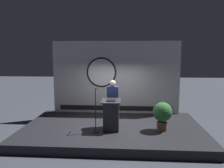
# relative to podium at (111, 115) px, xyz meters

# --- Properties ---
(ground_plane) EXTENTS (40.00, 40.00, 0.00)m
(ground_plane) POSITION_rel_podium_xyz_m (0.02, 0.54, -0.84)
(ground_plane) COLOR #383D47
(stage_platform) EXTENTS (6.40, 4.00, 0.30)m
(stage_platform) POSITION_rel_podium_xyz_m (0.02, 0.54, -0.69)
(stage_platform) COLOR black
(stage_platform) RESTS_ON ground
(banner_display) EXTENTS (5.51, 0.12, 3.14)m
(banner_display) POSITION_rel_podium_xyz_m (0.00, 2.39, 1.02)
(banner_display) COLOR silver
(banner_display) RESTS_ON stage_platform
(podium) EXTENTS (0.64, 0.50, 1.10)m
(podium) POSITION_rel_podium_xyz_m (0.00, 0.00, 0.00)
(podium) COLOR #26262B
(podium) RESTS_ON stage_platform
(speaker_person) EXTENTS (0.40, 0.26, 1.67)m
(speaker_person) POSITION_rel_podium_xyz_m (0.02, 0.48, 0.32)
(speaker_person) COLOR black
(speaker_person) RESTS_ON stage_platform
(microphone_stand) EXTENTS (0.24, 0.49, 1.47)m
(microphone_stand) POSITION_rel_podium_xyz_m (-0.51, -0.10, -0.03)
(microphone_stand) COLOR black
(microphone_stand) RESTS_ON stage_platform
(potted_plant) EXTENTS (0.66, 0.66, 0.98)m
(potted_plant) POSITION_rel_podium_xyz_m (1.73, 0.15, 0.05)
(potted_plant) COLOR brown
(potted_plant) RESTS_ON stage_platform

